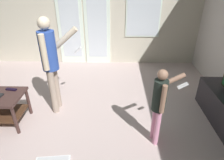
% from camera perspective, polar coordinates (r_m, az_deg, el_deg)
% --- Properties ---
extents(ground_plane, '(5.84, 5.16, 0.02)m').
position_cam_1_polar(ground_plane, '(3.24, -14.04, -12.80)').
color(ground_plane, '#C1AAA7').
extents(wall_back_with_doors, '(5.84, 0.09, 2.77)m').
position_cam_1_polar(wall_back_with_doors, '(4.99, -8.03, 19.81)').
color(wall_back_with_doors, beige).
rests_on(wall_back_with_doors, ground_plane).
extents(person_adult, '(0.60, 0.43, 1.58)m').
position_cam_1_polar(person_adult, '(3.15, -17.73, 6.01)').
color(person_adult, tan).
rests_on(person_adult, ground_plane).
extents(person_child, '(0.49, 0.35, 1.12)m').
position_cam_1_polar(person_child, '(2.55, 13.97, -6.07)').
color(person_child, pink).
rests_on(person_child, ground_plane).
extents(loose_keyboard, '(0.45, 0.18, 0.02)m').
position_cam_1_polar(loose_keyboard, '(2.77, -17.06, -21.77)').
color(loose_keyboard, white).
rests_on(loose_keyboard, ground_plane).
extents(tv_remote_black, '(0.18, 0.08, 0.02)m').
position_cam_1_polar(tv_remote_black, '(3.40, -27.62, -2.46)').
color(tv_remote_black, black).
rests_on(tv_remote_black, coffee_table).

